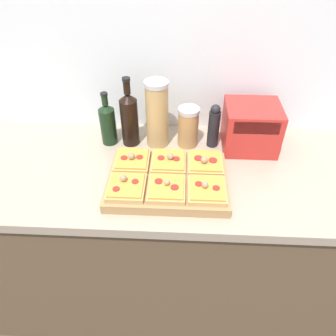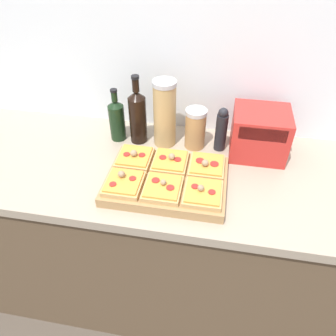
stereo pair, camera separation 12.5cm
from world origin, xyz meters
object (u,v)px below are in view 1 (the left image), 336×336
Objects in this scene: cutting_board at (168,181)px; toaster_oven at (251,127)px; grain_jar_short at (188,127)px; wine_bottle at (129,118)px; pepper_mill at (214,126)px; olive_oil_bottle at (108,123)px; grain_jar_tall at (157,114)px.

toaster_oven reaches higher than cutting_board.
cutting_board is 0.29m from grain_jar_short.
grain_jar_short is at bearing 74.72° from cutting_board.
pepper_mill is at bearing 0.00° from wine_bottle.
olive_oil_bottle is 0.10m from wine_bottle.
grain_jar_tall is (0.12, 0.00, 0.02)m from wine_bottle.
pepper_mill is at bearing 0.00° from olive_oil_bottle.
toaster_oven is (0.62, -0.00, -0.00)m from olive_oil_bottle.
grain_jar_short is (0.08, 0.27, 0.07)m from cutting_board.
cutting_board is 0.34m from pepper_mill.
grain_jar_tall is 0.25m from pepper_mill.
wine_bottle is (-0.18, 0.27, 0.11)m from cutting_board.
wine_bottle is 0.26m from grain_jar_short.
grain_jar_tall is 1.18× the size of toaster_oven.
wine_bottle reaches higher than grain_jar_short.
pepper_mill reaches higher than toaster_oven.
wine_bottle is 0.52m from toaster_oven.
olive_oil_bottle reaches higher than toaster_oven.
grain_jar_tall is at bearing 0.00° from wine_bottle.
toaster_oven is (0.40, -0.00, -0.05)m from grain_jar_tall.
grain_jar_short is at bearing 0.00° from grain_jar_tall.
cutting_board is at bearing -77.94° from grain_jar_tall.
wine_bottle reaches higher than grain_jar_tall.
pepper_mill reaches higher than cutting_board.
grain_jar_tall is (0.22, 0.00, 0.05)m from olive_oil_bottle.
grain_jar_short is at bearing 180.00° from pepper_mill.
grain_jar_tall reaches higher than pepper_mill.
toaster_oven is (0.16, -0.00, 0.00)m from pepper_mill.
grain_jar_short is at bearing 179.82° from toaster_oven.
wine_bottle is 1.23× the size of toaster_oven.
wine_bottle is 1.55× the size of pepper_mill.
olive_oil_bottle is at bearing 180.00° from wine_bottle.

